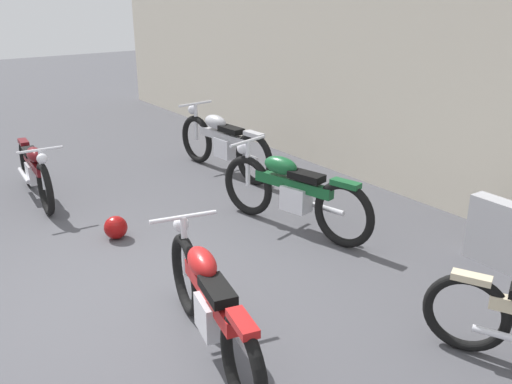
{
  "coord_description": "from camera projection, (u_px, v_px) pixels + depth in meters",
  "views": [
    {
      "loc": [
        4.27,
        -1.58,
        2.73
      ],
      "look_at": [
        -0.46,
        1.85,
        0.55
      ],
      "focal_mm": 38.57,
      "sensor_mm": 36.0,
      "label": 1
    }
  ],
  "objects": [
    {
      "name": "helmet",
      "position": [
        116.0,
        227.0,
        6.33
      ],
      "size": [
        0.27,
        0.27,
        0.27
      ],
      "primitive_type": "sphere",
      "color": "maroon",
      "rests_on": "ground_plane"
    },
    {
      "name": "motorcycle_red",
      "position": [
        210.0,
        304.0,
        4.22
      ],
      "size": [
        2.05,
        0.72,
        0.93
      ],
      "rotation": [
        0.0,
        0.0,
        2.91
      ],
      "color": "black",
      "rests_on": "ground_plane"
    },
    {
      "name": "ground_plane",
      "position": [
        123.0,
        303.0,
        5.06
      ],
      "size": [
        40.0,
        40.0,
        0.0
      ],
      "primitive_type": "plane",
      "color": "#47474C"
    },
    {
      "name": "stone_marker",
      "position": [
        502.0,
        235.0,
        5.63
      ],
      "size": [
        0.71,
        0.22,
        0.7
      ],
      "primitive_type": "cube",
      "rotation": [
        0.0,
        0.0,
        -0.03
      ],
      "color": "#9E9EA3",
      "rests_on": "ground_plane"
    },
    {
      "name": "building_wall",
      "position": [
        443.0,
        85.0,
        6.95
      ],
      "size": [
        18.0,
        0.3,
        3.14
      ],
      "primitive_type": "cube",
      "color": "beige",
      "rests_on": "ground_plane"
    },
    {
      "name": "motorcycle_silver",
      "position": [
        223.0,
        143.0,
        8.48
      ],
      "size": [
        2.22,
        0.62,
        1.0
      ],
      "rotation": [
        0.0,
        0.0,
        3.23
      ],
      "color": "black",
      "rests_on": "ground_plane"
    },
    {
      "name": "motorcycle_green",
      "position": [
        292.0,
        192.0,
        6.47
      ],
      "size": [
        2.15,
        0.75,
        0.98
      ],
      "rotation": [
        0.0,
        0.0,
        3.37
      ],
      "color": "black",
      "rests_on": "ground_plane"
    },
    {
      "name": "motorcycle_maroon",
      "position": [
        35.0,
        170.0,
        7.39
      ],
      "size": [
        1.95,
        0.54,
        0.87
      ],
      "rotation": [
        0.0,
        0.0,
        -0.08
      ],
      "color": "black",
      "rests_on": "ground_plane"
    }
  ]
}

